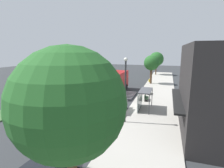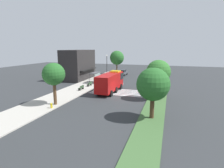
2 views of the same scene
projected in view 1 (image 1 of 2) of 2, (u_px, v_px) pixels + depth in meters
The scene contains 17 objects.
ground_plane at pixel (109, 90), 32.56m from camera, with size 120.00×120.00×0.00m, color #2D3033.
sidewalk at pixel (157, 93), 29.85m from camera, with size 60.00×5.87×0.14m, color #ADA89E.
median_strip at pixel (75, 87), 34.80m from camera, with size 60.00×3.00×0.14m, color #3D6033.
crosswalk at pixel (105, 93), 30.13m from camera, with size 4.95×10.61×0.01m.
fire_truck at pixel (114, 82), 29.35m from camera, with size 9.54×3.07×3.77m.
parked_car_west at pixel (115, 106), 20.25m from camera, with size 4.37×2.14×1.79m.
bus_stop_shelter at pixel (143, 95), 21.03m from camera, with size 3.50×1.40×2.46m.
bench_near_shelter at pixel (146, 97), 25.02m from camera, with size 1.60×0.50×0.90m.
bench_west_of_shelter at pixel (149, 91), 28.70m from camera, with size 1.60×0.50×0.90m.
street_lamp at pixel (125, 85), 16.78m from camera, with size 0.36×0.36×6.52m.
storefront_building at pixel (215, 90), 15.00m from camera, with size 10.67×6.13×7.86m.
sidewalk_tree_far_west at pixel (156, 59), 51.56m from camera, with size 4.26×4.26×6.80m.
sidewalk_tree_west at pixel (151, 63), 37.22m from camera, with size 3.30×3.30×6.22m.
sidewalk_tree_center at pixel (69, 104), 6.47m from camera, with size 4.39×4.39×7.38m.
median_tree_far_west at pixel (93, 63), 42.63m from camera, with size 3.92×3.92×6.11m.
median_tree_west at pixel (75, 64), 34.31m from camera, with size 3.92×3.92×6.43m.
fire_hydrant at pixel (149, 81), 39.73m from camera, with size 0.28×0.28×0.70m, color gold.
Camera 1 is at (30.02, 10.36, 7.29)m, focal length 27.48 mm.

